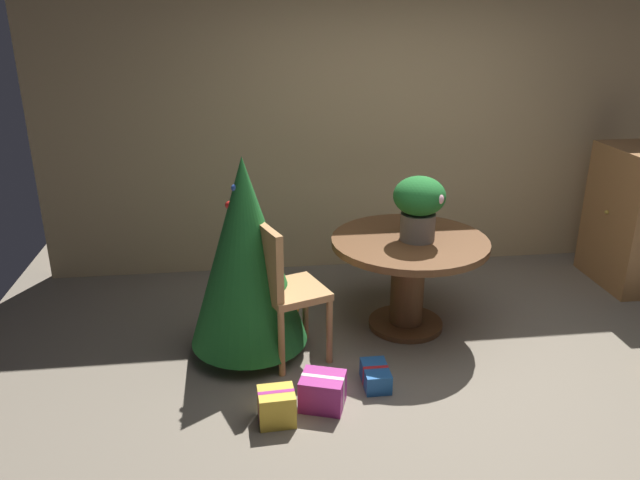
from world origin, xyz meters
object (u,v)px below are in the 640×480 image
(flower_vase, at_px, (419,203))
(holiday_tree, at_px, (246,253))
(gift_box_gold, at_px, (277,407))
(wooden_chair_left, at_px, (284,285))
(wooden_cabinet, at_px, (633,218))
(round_dining_table, at_px, (409,265))
(gift_box_blue, at_px, (376,376))
(gift_box_purple, at_px, (323,391))

(flower_vase, bearing_deg, holiday_tree, -170.46)
(gift_box_gold, bearing_deg, flower_vase, 42.89)
(wooden_chair_left, bearing_deg, flower_vase, 18.00)
(wooden_cabinet, bearing_deg, gift_box_gold, -153.24)
(round_dining_table, xyz_separation_m, holiday_tree, (-1.18, -0.23, 0.25))
(round_dining_table, xyz_separation_m, wooden_cabinet, (2.10, 0.55, 0.09))
(flower_vase, distance_m, wooden_chair_left, 1.12)
(gift_box_blue, bearing_deg, flower_vase, 58.67)
(round_dining_table, height_order, wooden_chair_left, wooden_chair_left)
(holiday_tree, height_order, gift_box_purple, holiday_tree)
(gift_box_gold, bearing_deg, gift_box_purple, 22.26)
(gift_box_gold, bearing_deg, holiday_tree, 99.90)
(flower_vase, xyz_separation_m, gift_box_gold, (-1.08, -1.01, -0.88))
(flower_vase, distance_m, gift_box_purple, 1.48)
(round_dining_table, bearing_deg, gift_box_purple, -129.52)
(gift_box_blue, relative_size, wooden_cabinet, 0.22)
(gift_box_gold, bearing_deg, wooden_chair_left, 81.94)
(flower_vase, distance_m, gift_box_blue, 1.24)
(gift_box_blue, bearing_deg, holiday_tree, 147.20)
(flower_vase, relative_size, wooden_chair_left, 0.48)
(gift_box_blue, bearing_deg, gift_box_purple, -154.19)
(round_dining_table, distance_m, holiday_tree, 1.22)
(gift_box_purple, distance_m, gift_box_blue, 0.41)
(gift_box_purple, bearing_deg, gift_box_gold, -157.74)
(gift_box_gold, distance_m, gift_box_purple, 0.31)
(round_dining_table, height_order, gift_box_purple, round_dining_table)
(gift_box_purple, bearing_deg, wooden_chair_left, 108.24)
(wooden_chair_left, height_order, gift_box_gold, wooden_chair_left)
(round_dining_table, relative_size, wooden_cabinet, 0.96)
(round_dining_table, relative_size, gift_box_purple, 3.59)
(gift_box_gold, distance_m, wooden_cabinet, 3.55)
(wooden_chair_left, relative_size, holiday_tree, 0.69)
(flower_vase, bearing_deg, gift_box_blue, -121.33)
(round_dining_table, height_order, flower_vase, flower_vase)
(holiday_tree, xyz_separation_m, wooden_cabinet, (3.28, 0.78, -0.16))
(gift_box_gold, bearing_deg, round_dining_table, 44.76)
(holiday_tree, relative_size, gift_box_blue, 5.33)
(round_dining_table, bearing_deg, holiday_tree, -169.08)
(flower_vase, relative_size, gift_box_blue, 1.77)
(gift_box_gold, relative_size, gift_box_purple, 0.70)
(round_dining_table, relative_size, flower_vase, 2.45)
(round_dining_table, distance_m, wooden_cabinet, 2.17)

